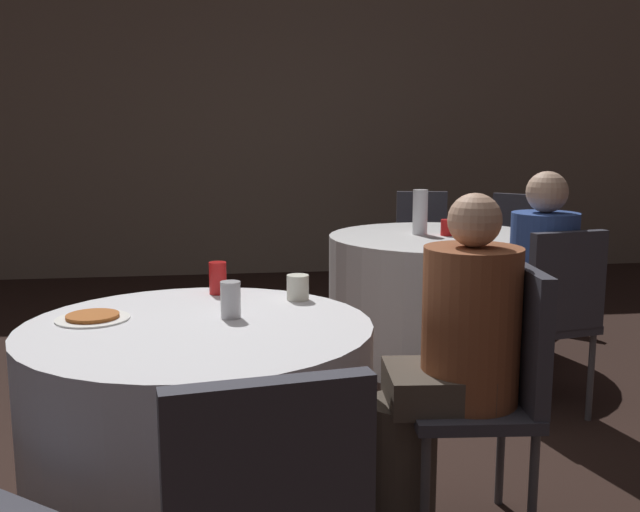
% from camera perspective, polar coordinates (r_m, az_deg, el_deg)
% --- Properties ---
extents(wall_back, '(16.00, 0.06, 2.80)m').
position_cam_1_polar(wall_back, '(6.86, -8.12, 10.17)').
color(wall_back, gray).
rests_on(wall_back, ground_plane).
extents(table_near, '(1.12, 1.12, 0.73)m').
position_cam_1_polar(table_near, '(2.42, -9.56, -13.78)').
color(table_near, silver).
rests_on(table_near, ground_plane).
extents(table_far, '(1.34, 1.34, 0.73)m').
position_cam_1_polar(table_far, '(4.39, 9.53, -3.11)').
color(table_far, white).
rests_on(table_far, ground_plane).
extents(chair_near_east, '(0.44, 0.44, 0.90)m').
position_cam_1_polar(chair_near_east, '(2.44, 13.98, -9.29)').
color(chair_near_east, '#383842').
rests_on(chair_near_east, ground_plane).
extents(chair_far_northeast, '(0.57, 0.57, 0.90)m').
position_cam_1_polar(chair_far_northeast, '(5.32, 15.11, 0.88)').
color(chair_far_northeast, '#383842').
rests_on(chair_far_northeast, ground_plane).
extents(chair_far_south, '(0.47, 0.47, 0.90)m').
position_cam_1_polar(chair_far_south, '(3.46, 18.18, -3.87)').
color(chair_far_south, '#383842').
rests_on(chair_far_south, ground_plane).
extents(chair_far_north, '(0.46, 0.47, 0.90)m').
position_cam_1_polar(chair_far_north, '(5.42, 8.17, 1.26)').
color(chair_far_north, '#383842').
rests_on(chair_far_north, ground_plane).
extents(person_floral_shirt, '(0.50, 0.33, 1.14)m').
position_cam_1_polar(person_floral_shirt, '(2.39, 10.09, -8.81)').
color(person_floral_shirt, '#4C4238').
rests_on(person_floral_shirt, ground_plane).
extents(person_blue_shirt, '(0.35, 0.49, 1.16)m').
position_cam_1_polar(person_blue_shirt, '(3.58, 16.60, -2.73)').
color(person_blue_shirt, '#33384C').
rests_on(person_blue_shirt, ground_plane).
extents(pizza_plate_near, '(0.24, 0.24, 0.02)m').
position_cam_1_polar(pizza_plate_near, '(2.44, -17.73, -4.70)').
color(pizza_plate_near, white).
rests_on(pizza_plate_near, table_near).
extents(soda_can_red, '(0.07, 0.07, 0.12)m').
position_cam_1_polar(soda_can_red, '(2.71, -8.18, -1.76)').
color(soda_can_red, red).
rests_on(soda_can_red, table_near).
extents(soda_can_silver, '(0.07, 0.07, 0.12)m').
position_cam_1_polar(soda_can_silver, '(2.35, -7.17, -3.50)').
color(soda_can_silver, silver).
rests_on(soda_can_silver, table_near).
extents(cup_near, '(0.08, 0.08, 0.09)m').
position_cam_1_polar(cup_near, '(2.60, -1.79, -2.53)').
color(cup_near, silver).
rests_on(cup_near, table_near).
extents(bottle_far, '(0.09, 0.09, 0.27)m').
position_cam_1_polar(bottle_far, '(4.35, 8.02, 3.50)').
color(bottle_far, white).
rests_on(bottle_far, table_far).
extents(cup_far, '(0.08, 0.08, 0.10)m').
position_cam_1_polar(cup_far, '(4.33, 10.13, 2.26)').
color(cup_far, red).
rests_on(cup_far, table_far).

